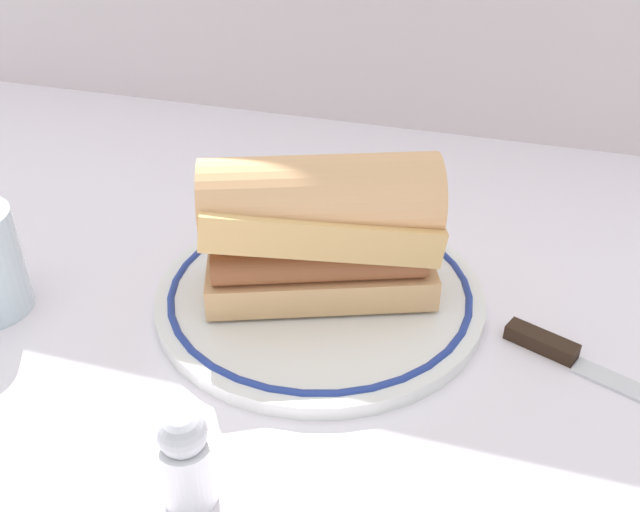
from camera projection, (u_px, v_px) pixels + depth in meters
name	position (u px, v px, depth m)	size (l,w,h in m)	color
ground_plane	(314.00, 331.00, 0.56)	(1.50, 1.50, 0.00)	white
plate	(320.00, 293.00, 0.59)	(0.27, 0.27, 0.01)	white
sausage_sandwich	(320.00, 226.00, 0.55)	(0.20, 0.14, 0.12)	#E3AC71
salt_shaker	(186.00, 459.00, 0.41)	(0.03, 0.03, 0.07)	white
butter_knife	(583.00, 361.00, 0.52)	(0.14, 0.07, 0.01)	silver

